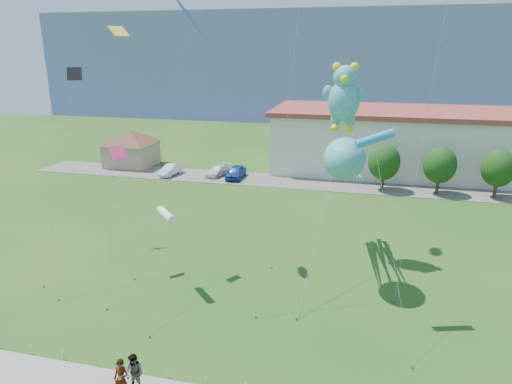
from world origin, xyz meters
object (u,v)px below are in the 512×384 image
Objects in this scene: parked_car_blue at (236,172)px; octopus_kite at (345,166)px; parked_car_silver at (171,170)px; pedestrian_right at (134,373)px; teddy_bear_kite at (344,96)px; pedestrian_left at (121,379)px; pavilion at (131,144)px; parked_car_white at (218,170)px.

parked_car_blue is 0.35× the size of octopus_kite.
parked_car_blue is at bearing 11.47° from parked_car_silver.
pedestrian_right is 22.94m from teddy_bear_kite.
parked_car_silver is at bearing 136.14° from octopus_kite.
pedestrian_right reaches higher than parked_car_blue.
pedestrian_left is at bearing -61.64° from parked_car_silver.
octopus_kite reaches higher than pedestrian_right.
pavilion is 16.53m from parked_car_blue.
pavilion is 13.89m from parked_car_white.
teddy_bear_kite reaches higher than octopus_kite.
pedestrian_left is 1.02× the size of pedestrian_right.
parked_car_blue is 26.46m from teddy_bear_kite.
pavilion is 2.22× the size of parked_car_silver.
octopus_kite is (17.02, -23.51, 7.38)m from parked_car_white.
pedestrian_right reaches higher than parked_car_white.
parked_car_white is (-8.40, 38.23, -0.39)m from pedestrian_right.
pedestrian_right is 0.47× the size of parked_car_silver.
teddy_bear_kite reaches higher than parked_car_white.
pedestrian_left is 38.38m from parked_car_blue.
parked_car_white is at bearing 112.48° from pedestrian_right.
parked_car_white is 29.94m from octopus_kite.
pedestrian_right is 0.15× the size of octopus_kite.
pavilion is 46.42m from pedestrian_left.
pedestrian_right is at bearing -114.02° from teddy_bear_kite.
pavilion is at bearing 128.44° from pedestrian_right.
teddy_bear_kite is at bearing 66.31° from pedestrian_left.
octopus_kite is at bearing -36.12° from parked_car_silver.
pedestrian_right is (21.90, -40.56, -1.94)m from pavilion.
octopus_kite is (23.08, -22.18, 7.33)m from parked_car_silver.
pavilion is 46.14m from pedestrian_right.
teddy_bear_kite is (13.91, -19.28, 11.61)m from parked_car_blue.
pedestrian_left is 0.65m from pedestrian_right.
parked_car_white is (6.07, 1.33, -0.05)m from parked_car_silver.
parked_car_silver is 0.28× the size of teddy_bear_kite.
pedestrian_left is 39.58m from parked_car_white.
pavilion reaches higher than pedestrian_right.
teddy_bear_kite is (16.51, -20.04, 11.77)m from parked_car_white.
pedestrian_right is at bearing -60.24° from parked_car_white.
pedestrian_left is 19.03m from octopus_kite.
parked_car_blue is (-5.42, 38.00, -0.26)m from pedestrian_left.
pedestrian_right is at bearing -81.04° from parked_car_blue.
teddy_bear_kite is at bearing -36.71° from pavilion.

